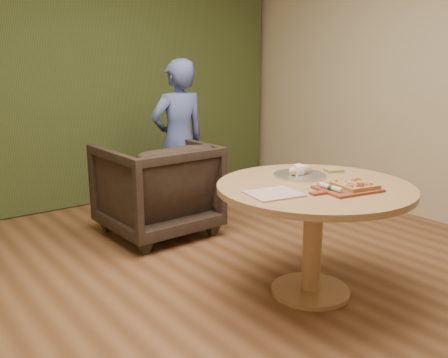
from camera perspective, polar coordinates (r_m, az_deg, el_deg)
room_shell at (r=2.85m, az=4.57°, el=10.89°), size 5.04×6.04×2.84m
curtain at (r=5.38m, az=-16.59°, el=11.73°), size 4.80×0.14×2.78m
pedestal_table at (r=3.26m, az=10.25°, el=-3.04°), size 1.26×1.26×0.75m
pizza_paddle at (r=3.13m, az=13.79°, el=-1.13°), size 0.47×0.34×0.01m
flatbread_pizza at (r=3.17m, az=14.76°, el=-0.65°), size 0.26×0.26×0.04m
cutlery_roll at (r=3.06m, az=12.13°, el=-0.96°), size 0.03×0.20×0.03m
newspaper at (r=2.96m, az=5.72°, el=-1.69°), size 0.34×0.30×0.01m
serving_tray at (r=3.44m, az=8.65°, el=0.45°), size 0.36×0.36×0.02m
bread_roll at (r=3.43m, az=8.57°, el=1.02°), size 0.19×0.09×0.09m
green_packet at (r=3.62m, az=12.42°, el=0.99°), size 0.15×0.14×0.02m
armchair at (r=4.43m, az=-7.73°, el=-0.54°), size 0.91×0.86×0.91m
person_standing at (r=4.74m, az=-5.21°, el=4.29°), size 0.57×0.39×1.53m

